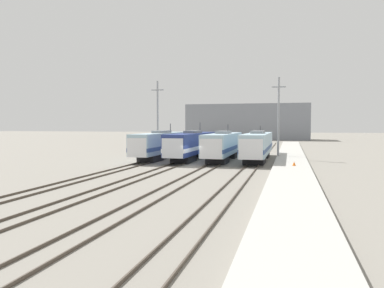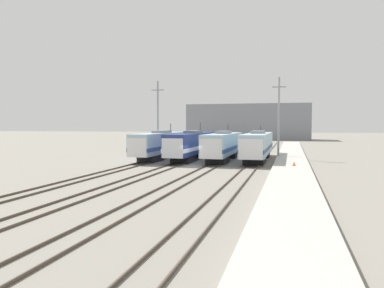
% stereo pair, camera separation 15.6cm
% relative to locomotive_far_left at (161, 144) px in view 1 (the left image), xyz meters
% --- Properties ---
extents(ground_plane, '(400.00, 400.00, 0.00)m').
position_rel_locomotive_far_left_xyz_m(ground_plane, '(6.94, -8.02, -2.13)').
color(ground_plane, gray).
extents(rail_pair_far_left, '(1.51, 120.00, 0.15)m').
position_rel_locomotive_far_left_xyz_m(rail_pair_far_left, '(-0.00, -8.02, -2.05)').
color(rail_pair_far_left, '#4C4238').
rests_on(rail_pair_far_left, ground_plane).
extents(rail_pair_center_left, '(1.51, 120.00, 0.15)m').
position_rel_locomotive_far_left_xyz_m(rail_pair_center_left, '(4.63, -8.02, -2.05)').
color(rail_pair_center_left, '#4C4238').
rests_on(rail_pair_center_left, ground_plane).
extents(rail_pair_center_right, '(1.51, 120.00, 0.15)m').
position_rel_locomotive_far_left_xyz_m(rail_pair_center_right, '(9.25, -8.02, -2.05)').
color(rail_pair_center_right, '#4C4238').
rests_on(rail_pair_center_right, ground_plane).
extents(rail_pair_far_right, '(1.51, 120.00, 0.15)m').
position_rel_locomotive_far_left_xyz_m(rail_pair_far_right, '(13.88, -8.02, -2.05)').
color(rail_pair_far_right, '#4C4238').
rests_on(rail_pair_far_right, ground_plane).
extents(locomotive_far_left, '(2.80, 18.70, 5.14)m').
position_rel_locomotive_far_left_xyz_m(locomotive_far_left, '(0.00, 0.00, 0.00)').
color(locomotive_far_left, '#232326').
rests_on(locomotive_far_left, ground_plane).
extents(locomotive_center_left, '(2.93, 19.79, 5.31)m').
position_rel_locomotive_far_left_xyz_m(locomotive_center_left, '(4.63, 0.45, -0.00)').
color(locomotive_center_left, black).
rests_on(locomotive_center_left, ground_plane).
extents(locomotive_center_right, '(2.96, 17.35, 5.02)m').
position_rel_locomotive_far_left_xyz_m(locomotive_center_right, '(9.25, -0.40, -0.01)').
color(locomotive_center_right, '#232326').
rests_on(locomotive_center_right, ground_plane).
extents(locomotive_far_right, '(3.07, 19.61, 4.83)m').
position_rel_locomotive_far_left_xyz_m(locomotive_far_right, '(13.88, 0.84, 0.00)').
color(locomotive_far_right, '#232326').
rests_on(locomotive_far_right, ground_plane).
extents(catenary_tower_left, '(2.02, 0.28, 11.89)m').
position_rel_locomotive_far_left_xyz_m(catenary_tower_left, '(-2.19, 4.80, 4.05)').
color(catenary_tower_left, gray).
rests_on(catenary_tower_left, ground_plane).
extents(catenary_tower_right, '(2.02, 0.28, 11.89)m').
position_rel_locomotive_far_left_xyz_m(catenary_tower_right, '(16.56, 4.80, 4.05)').
color(catenary_tower_right, gray).
rests_on(catenary_tower_right, ground_plane).
extents(platform, '(4.00, 120.00, 0.45)m').
position_rel_locomotive_far_left_xyz_m(platform, '(18.42, -8.02, -1.91)').
color(platform, '#B7B5AD').
rests_on(platform, ground_plane).
extents(traffic_cone, '(0.38, 0.38, 0.46)m').
position_rel_locomotive_far_left_xyz_m(traffic_cone, '(18.69, -8.79, -1.45)').
color(traffic_cone, orange).
rests_on(traffic_cone, platform).
extents(depot_building, '(40.17, 13.50, 11.75)m').
position_rel_locomotive_far_left_xyz_m(depot_building, '(4.32, 75.94, 3.75)').
color(depot_building, gray).
rests_on(depot_building, ground_plane).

